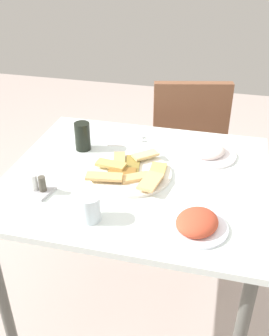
{
  "coord_description": "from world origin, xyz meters",
  "views": [
    {
      "loc": [
        0.3,
        -1.25,
        1.55
      ],
      "look_at": [
        -0.01,
        -0.0,
        0.76
      ],
      "focal_mm": 42.07,
      "sensor_mm": 36.0,
      "label": 1
    }
  ],
  "objects": [
    {
      "name": "fork",
      "position": [
        -0.12,
        0.27,
        0.74
      ],
      "size": [
        0.19,
        0.03,
        0.0
      ],
      "primitive_type": "cube",
      "rotation": [
        0.0,
        0.0,
        0.09
      ],
      "color": "silver",
      "rests_on": "paper_napkin"
    },
    {
      "name": "salad_plate_greens",
      "position": [
        0.25,
        0.22,
        0.75
      ],
      "size": [
        0.23,
        0.23,
        0.05
      ],
      "color": "white",
      "rests_on": "dining_table"
    },
    {
      "name": "pide_platter",
      "position": [
        -0.02,
        -0.01,
        0.75
      ],
      "size": [
        0.32,
        0.33,
        0.04
      ],
      "color": "white",
      "rests_on": "dining_table"
    },
    {
      "name": "salad_plate_rice",
      "position": [
        0.26,
        -0.27,
        0.76
      ],
      "size": [
        0.2,
        0.2,
        0.06
      ],
      "color": "white",
      "rests_on": "dining_table"
    },
    {
      "name": "drinking_glass",
      "position": [
        -0.08,
        -0.3,
        0.78
      ],
      "size": [
        0.07,
        0.07,
        0.09
      ],
      "primitive_type": "cylinder",
      "color": "silver",
      "rests_on": "dining_table"
    },
    {
      "name": "paper_napkin",
      "position": [
        -0.12,
        0.28,
        0.74
      ],
      "size": [
        0.18,
        0.18,
        0.0
      ],
      "primitive_type": "cube",
      "rotation": [
        0.0,
        0.0,
        0.18
      ],
      "color": "white",
      "rests_on": "dining_table"
    },
    {
      "name": "dining_chair",
      "position": [
        0.11,
        0.78,
        0.5
      ],
      "size": [
        0.5,
        0.51,
        0.89
      ],
      "color": "brown",
      "rests_on": "ground_plane"
    },
    {
      "name": "soda_can",
      "position": [
        -0.27,
        0.14,
        0.8
      ],
      "size": [
        0.08,
        0.08,
        0.12
      ],
      "primitive_type": "cylinder",
      "rotation": [
        0.0,
        0.0,
        1.79
      ],
      "color": "black",
      "rests_on": "dining_table"
    },
    {
      "name": "dining_table",
      "position": [
        0.0,
        0.0,
        0.65
      ],
      "size": [
        1.0,
        0.87,
        0.73
      ],
      "color": "white",
      "rests_on": "ground_plane"
    },
    {
      "name": "ground_plane",
      "position": [
        0.0,
        0.0,
        0.0
      ],
      "size": [
        6.0,
        6.0,
        0.0
      ],
      "primitive_type": "plane",
      "color": "#BDACA5"
    },
    {
      "name": "condiment_caddy",
      "position": [
        -0.31,
        -0.2,
        0.76
      ],
      "size": [
        0.11,
        0.11,
        0.07
      ],
      "color": "#B2B2B7",
      "rests_on": "dining_table"
    },
    {
      "name": "spoon",
      "position": [
        -0.12,
        0.3,
        0.74
      ],
      "size": [
        0.16,
        0.03,
        0.0
      ],
      "primitive_type": "cube",
      "rotation": [
        0.0,
        0.0,
        0.11
      ],
      "color": "silver",
      "rests_on": "paper_napkin"
    }
  ]
}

